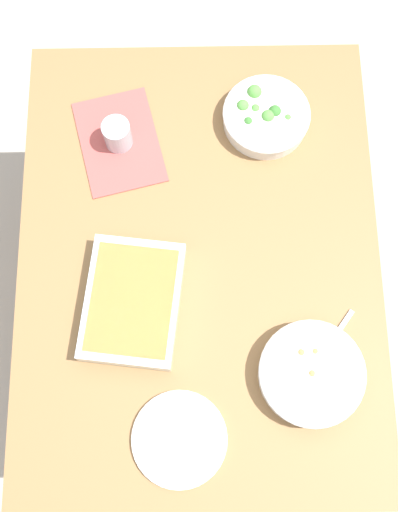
% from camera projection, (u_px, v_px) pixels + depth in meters
% --- Properties ---
extents(ground_plane, '(6.00, 6.00, 0.00)m').
position_uv_depth(ground_plane, '(199.00, 312.00, 2.27)').
color(ground_plane, '#B2A899').
extents(dining_table, '(1.20, 0.90, 0.74)m').
position_uv_depth(dining_table, '(199.00, 265.00, 1.64)').
color(dining_table, olive).
rests_on(dining_table, ground_plane).
extents(placemat, '(0.32, 0.26, 0.00)m').
position_uv_depth(placemat, '(119.00, 142.00, 1.64)').
color(placemat, '#B24C47').
rests_on(placemat, dining_table).
extents(stew_bowl, '(0.25, 0.25, 0.06)m').
position_uv_depth(stew_bowl, '(311.00, 374.00, 1.44)').
color(stew_bowl, silver).
rests_on(stew_bowl, dining_table).
extents(broccoli_bowl, '(0.23, 0.23, 0.07)m').
position_uv_depth(broccoli_bowl, '(266.00, 116.00, 1.63)').
color(broccoli_bowl, silver).
rests_on(broccoli_bowl, dining_table).
extents(baking_dish, '(0.33, 0.26, 0.06)m').
position_uv_depth(baking_dish, '(133.00, 302.00, 1.49)').
color(baking_dish, silver).
rests_on(baking_dish, dining_table).
extents(drink_cup, '(0.07, 0.07, 0.08)m').
position_uv_depth(drink_cup, '(118.00, 135.00, 1.60)').
color(drink_cup, '#B2BCC6').
rests_on(drink_cup, dining_table).
extents(side_plate, '(0.22, 0.22, 0.01)m').
position_uv_depth(side_plate, '(179.00, 439.00, 1.43)').
color(side_plate, white).
rests_on(side_plate, dining_table).
extents(spoon_by_stew, '(0.15, 0.12, 0.01)m').
position_uv_depth(spoon_by_stew, '(327.00, 348.00, 1.49)').
color(spoon_by_stew, silver).
rests_on(spoon_by_stew, dining_table).
extents(spoon_by_broccoli, '(0.07, 0.17, 0.01)m').
position_uv_depth(spoon_by_broccoli, '(250.00, 126.00, 1.65)').
color(spoon_by_broccoli, silver).
rests_on(spoon_by_broccoli, dining_table).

